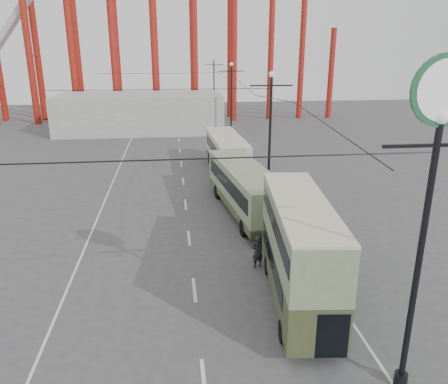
{
  "coord_description": "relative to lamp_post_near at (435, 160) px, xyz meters",
  "views": [
    {
      "loc": [
        -1.75,
        -14.23,
        10.87
      ],
      "look_at": [
        1.08,
        9.53,
        3.0
      ],
      "focal_mm": 35.0,
      "sensor_mm": 36.0,
      "label": 1
    }
  ],
  "objects": [
    {
      "name": "lamp_post_distant",
      "position": [
        0.0,
        65.0,
        -3.18
      ],
      "size": [
        3.2,
        0.44,
        9.32
      ],
      "color": "black",
      "rests_on": "ground"
    },
    {
      "name": "lamp_post_near",
      "position": [
        0.0,
        0.0,
        0.0
      ],
      "size": [
        3.2,
        0.44,
        10.8
      ],
      "color": "black",
      "rests_on": "ground"
    },
    {
      "name": "double_decker_bus",
      "position": [
        -2.08,
        5.51,
        -5.18
      ],
      "size": [
        3.17,
        9.11,
        4.79
      ],
      "rotation": [
        0.0,
        0.0,
        -0.1
      ],
      "color": "#374324",
      "rests_on": "ground"
    },
    {
      "name": "pedestrian",
      "position": [
        -3.21,
        8.89,
        -6.97
      ],
      "size": [
        0.75,
        0.61,
        1.77
      ],
      "primitive_type": "imported",
      "rotation": [
        0.0,
        0.0,
        3.48
      ],
      "color": "black",
      "rests_on": "ground"
    },
    {
      "name": "single_decker_green",
      "position": [
        -2.56,
        16.86,
        -6.03
      ],
      "size": [
        3.94,
        11.69,
        3.24
      ],
      "rotation": [
        0.0,
        0.0,
        0.12
      ],
      "color": "gray",
      "rests_on": "ground"
    },
    {
      "name": "fairground_shed",
      "position": [
        -11.6,
        50.0,
        -5.36
      ],
      "size": [
        22.0,
        10.0,
        5.0
      ],
      "primitive_type": "cube",
      "color": "#969691",
      "rests_on": "ground"
    },
    {
      "name": "single_decker_cream",
      "position": [
        -2.44,
        28.11,
        -6.03
      ],
      "size": [
        3.04,
        10.52,
        3.24
      ],
      "rotation": [
        0.0,
        0.0,
        0.04
      ],
      "color": "beige",
      "rests_on": "ground"
    },
    {
      "name": "road_markings",
      "position": [
        -6.46,
        22.7,
        -7.86
      ],
      "size": [
        12.52,
        120.0,
        0.01
      ],
      "color": "silver",
      "rests_on": "ground"
    },
    {
      "name": "lamp_post_mid",
      "position": [
        0.0,
        21.0,
        -3.18
      ],
      "size": [
        3.2,
        0.44,
        9.32
      ],
      "color": "black",
      "rests_on": "ground"
    },
    {
      "name": "lamp_post_far",
      "position": [
        0.0,
        43.0,
        -3.18
      ],
      "size": [
        3.2,
        0.44,
        9.32
      ],
      "color": "black",
      "rests_on": "ground"
    },
    {
      "name": "ground",
      "position": [
        -5.6,
        3.0,
        -7.86
      ],
      "size": [
        160.0,
        160.0,
        0.0
      ],
      "primitive_type": "plane",
      "color": "#464648",
      "rests_on": "ground"
    }
  ]
}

